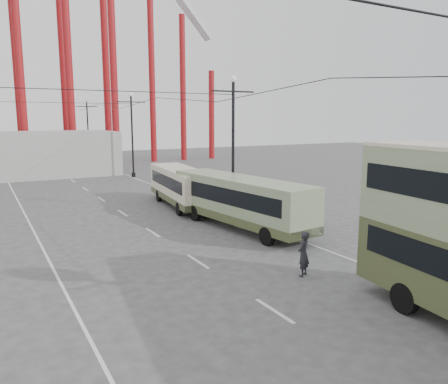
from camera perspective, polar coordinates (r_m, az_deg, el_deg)
ground at (r=13.72m, az=20.74°, el=-19.60°), size 160.00×160.00×0.00m
road_markings at (r=29.23m, az=-11.56°, el=-3.52°), size 12.52×120.00×0.01m
lamp_post_mid at (r=29.64m, az=1.19°, el=6.00°), size 3.20×0.44×9.32m
lamp_post_far at (r=49.83m, az=-11.90°, el=7.27°), size 3.20×0.44×9.32m
lamp_post_distant at (r=71.10m, az=-17.34°, el=7.69°), size 3.20×0.44×9.32m
fairground_shed at (r=54.72m, az=-25.79°, el=4.43°), size 22.00×10.00×5.00m
single_decker_green at (r=26.06m, az=2.12°, el=-1.05°), size 3.80×11.06×3.06m
single_decker_cream at (r=32.68m, az=-5.68°, el=0.88°), size 3.36×9.39×2.86m
pedestrian at (r=18.70m, az=10.34°, el=-7.96°), size 0.84×0.76×1.92m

